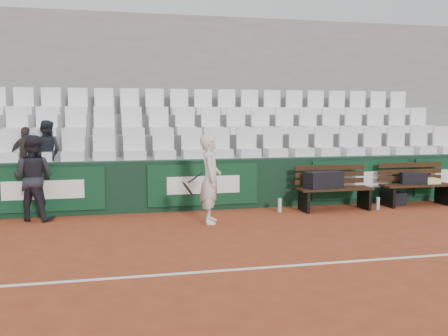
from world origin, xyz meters
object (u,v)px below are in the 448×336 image
Objects in this scene: tennis_player at (210,179)px; spectator_c at (46,129)px; water_bottle_near at (280,205)px; bench_right at (416,195)px; bench_left at (334,199)px; ball_kid at (33,178)px; spectator_b at (26,132)px; sports_bag_ground at (394,199)px; sports_bag_left at (324,180)px; sports_bag_right at (414,178)px; water_bottle_far at (378,204)px.

spectator_c reaches higher than tennis_player.
water_bottle_near is at bearing 23.26° from tennis_player.
bench_right is at bearing -171.30° from spectator_c.
bench_left is 5.86m from spectator_c.
spectator_b is at bearing -54.29° from ball_kid.
ball_kid reaches higher than sports_bag_ground.
bench_right is 1.96× the size of sports_bag_left.
tennis_player reaches higher than bench_right.
bench_left is 2.97× the size of sports_bag_right.
ball_kid is (-3.05, 0.91, -0.01)m from tennis_player.
ball_kid reaches higher than sports_bag_right.
sports_bag_left is at bearing -178.65° from spectator_b.
spectator_b reaches higher than tennis_player.
sports_bag_left reaches higher than bench_right.
sports_bag_right is (1.85, 0.13, 0.34)m from bench_left.
bench_left is at bearing -176.99° from bench_right.
bench_left is 1.00× the size of bench_right.
bench_right is 3.40× the size of sports_bag_ground.
sports_bag_right reaches higher than water_bottle_near.
tennis_player is (-4.54, -0.70, 0.56)m from bench_right.
bench_left is 0.88m from water_bottle_far.
spectator_c is (-2.92, 1.79, 0.84)m from tennis_player.
tennis_player is at bearing -173.01° from water_bottle_far.
spectator_c is (-7.02, 0.98, 1.49)m from sports_bag_ground.
sports_bag_right is at bearing -160.50° from ball_kid.
water_bottle_near is 0.22× the size of spectator_c.
water_bottle_near is 4.62m from ball_kid.
spectator_b is (-5.93, 1.19, 1.34)m from bench_left.
bench_right is 5.94× the size of water_bottle_far.
sports_bag_ground is at bearing -159.92° from ball_kid.
sports_bag_right reaches higher than bench_right.
sports_bag_left is 1.03m from water_bottle_near.
bench_right is at bearing 14.69° from water_bottle_far.
spectator_c is (0.13, 0.89, 0.85)m from ball_kid.
tennis_player is 3.52m from spectator_c.
bench_left is 1.14m from water_bottle_near.
spectator_c reaches higher than bench_right.
ball_kid is at bearing 98.53° from spectator_c.
bench_right is 1.34× the size of spectator_b.
sports_bag_left is 5.56m from spectator_c.
spectator_c is at bearing 167.80° from sports_bag_left.
ball_kid is (-7.15, 0.10, 0.64)m from sports_bag_ground.
spectator_c is at bearing 167.92° from bench_left.
sports_bag_ground is at bearing 5.80° from sports_bag_left.
tennis_player reaches higher than bench_left.
tennis_player is (-4.50, -0.73, 0.21)m from sports_bag_right.
spectator_b is (-6.79, 1.36, 1.43)m from water_bottle_far.
bench_left is 1.21× the size of spectator_c.
sports_bag_left is (-2.12, -0.06, 0.39)m from bench_right.
sports_bag_left is (-0.23, 0.04, 0.39)m from bench_left.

